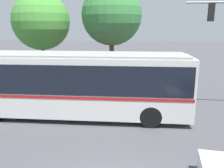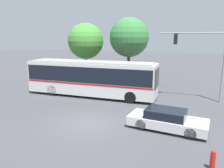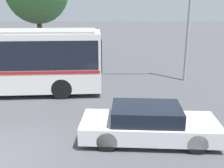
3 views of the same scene
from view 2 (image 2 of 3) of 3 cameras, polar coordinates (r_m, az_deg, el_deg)
name	(u,v)px [view 2 (image 2 of 3)]	position (r m, az deg, el deg)	size (l,w,h in m)	color
ground_plane	(88,123)	(14.31, -6.17, -10.03)	(140.00, 140.00, 0.00)	#444449
city_bus	(91,76)	(20.34, -5.47, 2.00)	(12.16, 3.23, 3.22)	silver
sedan_foreground	(167,120)	(13.55, 14.04, -8.99)	(4.64, 2.09, 1.21)	silver
traffic_light_pole	(207,53)	(20.00, 23.49, 7.32)	(5.32, 0.24, 6.18)	gray
flowering_hedge	(124,80)	(24.38, 3.25, 0.98)	(6.60, 1.54, 1.41)	#286028
street_tree_left	(86,41)	(28.63, -6.81, 10.97)	(4.52, 4.52, 7.14)	brown
street_tree_centre	(129,37)	(26.90, 4.44, 11.92)	(4.69, 4.69, 7.68)	brown
fire_hydrant	(213,160)	(10.41, 24.63, -17.54)	(0.22, 0.22, 0.86)	red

